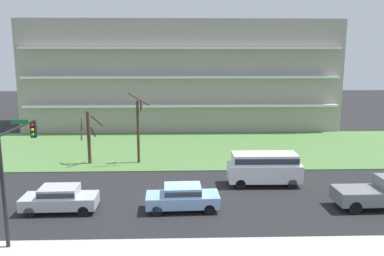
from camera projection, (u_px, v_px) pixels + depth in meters
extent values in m
plane|color=#232326|center=(184.00, 198.00, 25.56)|extent=(160.00, 160.00, 0.00)
cube|color=#547F42|center=(182.00, 148.00, 39.31)|extent=(80.00, 16.00, 0.08)
cube|color=#9E938C|center=(182.00, 75.00, 51.28)|extent=(38.82, 10.88, 13.50)
cube|color=white|center=(182.00, 106.00, 46.12)|extent=(37.27, 0.90, 0.24)
cube|color=white|center=(182.00, 77.00, 45.50)|extent=(37.27, 0.90, 0.24)
cube|color=white|center=(182.00, 48.00, 44.88)|extent=(37.27, 0.90, 0.24)
cylinder|color=#423023|center=(89.00, 138.00, 33.18)|extent=(0.29, 0.29, 4.60)
cylinder|color=#423023|center=(97.00, 121.00, 32.63)|extent=(0.75, 1.74, 1.23)
cylinder|color=#423023|center=(81.00, 129.00, 32.92)|extent=(0.34, 1.23, 1.82)
cylinder|color=#423023|center=(93.00, 132.00, 33.00)|extent=(0.33, 0.91, 1.02)
cylinder|color=#423023|center=(138.00, 132.00, 33.41)|extent=(0.23, 0.23, 5.48)
cylinder|color=#423023|center=(141.00, 105.00, 32.99)|extent=(0.12, 0.63, 0.95)
cylinder|color=#423023|center=(141.00, 108.00, 33.12)|extent=(0.29, 0.69, 0.66)
cylinder|color=#423023|center=(139.00, 99.00, 32.05)|extent=(1.75, 0.54, 1.13)
cube|color=#8CB2E0|center=(183.00, 200.00, 23.47)|extent=(4.46, 1.96, 0.70)
cube|color=#8CB2E0|center=(183.00, 190.00, 23.36)|extent=(2.26, 1.74, 0.55)
cube|color=#2D3847|center=(183.00, 190.00, 23.36)|extent=(2.22, 1.77, 0.30)
cylinder|color=black|center=(207.00, 200.00, 24.41)|extent=(0.65, 0.24, 0.64)
cylinder|color=black|center=(209.00, 210.00, 22.86)|extent=(0.65, 0.24, 0.64)
cylinder|color=black|center=(157.00, 201.00, 24.21)|extent=(0.65, 0.24, 0.64)
cylinder|color=black|center=(157.00, 211.00, 22.66)|extent=(0.65, 0.24, 0.64)
cube|color=#B7BABF|center=(60.00, 201.00, 23.25)|extent=(4.44, 1.90, 0.70)
cube|color=#B7BABF|center=(59.00, 191.00, 23.13)|extent=(2.24, 1.71, 0.55)
cube|color=#2D3847|center=(59.00, 191.00, 23.13)|extent=(2.19, 1.74, 0.30)
cylinder|color=black|center=(89.00, 201.00, 24.17)|extent=(0.64, 0.23, 0.64)
cylinder|color=black|center=(83.00, 211.00, 22.62)|extent=(0.64, 0.23, 0.64)
cylinder|color=black|center=(39.00, 202.00, 24.01)|extent=(0.64, 0.23, 0.64)
cylinder|color=black|center=(30.00, 212.00, 22.46)|extent=(0.64, 0.23, 0.64)
cube|color=slate|center=(379.00, 195.00, 23.81)|extent=(5.44, 2.10, 0.85)
cylinder|color=black|center=(342.00, 197.00, 24.67)|extent=(0.80, 0.23, 0.80)
cylinder|color=black|center=(355.00, 208.00, 22.92)|extent=(0.80, 0.23, 0.80)
cube|color=white|center=(264.00, 172.00, 28.01)|extent=(5.22, 2.06, 1.25)
cube|color=white|center=(265.00, 159.00, 27.83)|extent=(4.62, 1.90, 0.75)
cube|color=#2D3847|center=(265.00, 159.00, 27.83)|extent=(4.53, 1.94, 0.41)
cylinder|color=black|center=(240.00, 184.00, 27.22)|extent=(0.72, 0.23, 0.72)
cylinder|color=black|center=(237.00, 177.00, 28.97)|extent=(0.72, 0.23, 0.72)
cylinder|color=black|center=(292.00, 184.00, 27.28)|extent=(0.72, 0.23, 0.72)
cylinder|color=black|center=(286.00, 176.00, 29.03)|extent=(0.72, 0.23, 0.72)
cylinder|color=black|center=(3.00, 190.00, 18.27)|extent=(0.18, 0.18, 6.01)
cylinder|color=black|center=(18.00, 127.00, 20.03)|extent=(0.12, 4.56, 0.12)
cube|color=black|center=(33.00, 130.00, 22.07)|extent=(0.28, 0.28, 0.90)
sphere|color=red|center=(32.00, 125.00, 21.86)|extent=(0.20, 0.20, 0.20)
sphere|color=#F2A519|center=(32.00, 130.00, 21.92)|extent=(0.20, 0.20, 0.20)
sphere|color=green|center=(33.00, 135.00, 21.97)|extent=(0.20, 0.20, 0.20)
cube|color=#197238|center=(20.00, 122.00, 20.21)|extent=(0.90, 0.04, 0.24)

